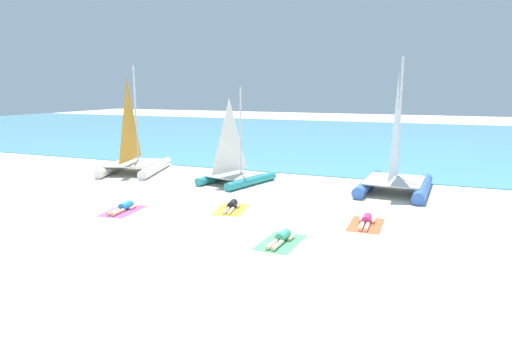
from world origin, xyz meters
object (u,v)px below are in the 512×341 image
(sailboat_teal, at_px, (235,169))
(sunbather_center_right, at_px, (281,238))
(sunbather_center_left, at_px, (232,206))
(sunbather_rightmost, at_px, (366,221))
(towel_leftmost, at_px, (123,211))
(sailboat_white, at_px, (134,157))
(towel_center_left, at_px, (231,209))
(sunbather_leftmost, at_px, (124,207))
(towel_rightmost, at_px, (366,225))
(sailboat_blue, at_px, (395,173))
(towel_center_right, at_px, (280,242))

(sailboat_teal, relative_size, sunbather_center_right, 2.99)
(sunbather_center_left, height_order, sunbather_rightmost, same)
(towel_leftmost, bearing_deg, sunbather_rightmost, 11.26)
(sailboat_white, relative_size, sunbather_rightmost, 3.73)
(sailboat_white, distance_m, towel_center_left, 9.79)
(towel_center_left, bearing_deg, sailboat_teal, 113.09)
(sailboat_white, relative_size, sunbather_leftmost, 3.72)
(towel_rightmost, bearing_deg, sunbather_leftmost, -169.57)
(sailboat_blue, relative_size, towel_leftmost, 3.16)
(towel_leftmost, relative_size, sunbather_rightmost, 1.22)
(sailboat_white, distance_m, sunbather_center_left, 9.74)
(sunbather_center_right, bearing_deg, towel_center_left, 139.17)
(sunbather_leftmost, xyz_separation_m, towel_center_right, (6.77, -1.18, -0.13))
(sunbather_center_right, bearing_deg, sailboat_blue, 75.19)
(towel_leftmost, relative_size, sunbather_center_left, 1.22)
(sunbather_leftmost, bearing_deg, sailboat_white, 118.19)
(sunbather_center_right, relative_size, towel_rightmost, 0.82)
(towel_leftmost, bearing_deg, sailboat_teal, 73.83)
(sailboat_blue, bearing_deg, sailboat_teal, -170.47)
(sailboat_blue, relative_size, sunbather_center_right, 3.84)
(sunbather_center_left, xyz_separation_m, sunbather_center_right, (3.02, -2.86, 0.00))
(sailboat_white, xyz_separation_m, towel_center_right, (11.34, -7.92, -0.86))
(sailboat_teal, bearing_deg, sunbather_leftmost, -91.19)
(towel_center_left, xyz_separation_m, towel_rightmost, (5.13, -0.05, 0.00))
(towel_leftmost, distance_m, sunbather_center_right, 6.85)
(towel_center_right, distance_m, sunbather_center_right, 0.14)
(sunbather_center_left, bearing_deg, sunbather_leftmost, -167.46)
(towel_rightmost, xyz_separation_m, sunbather_rightmost, (-0.00, 0.07, 0.13))
(sailboat_teal, height_order, towel_center_left, sailboat_teal)
(sunbather_center_left, xyz_separation_m, towel_center_right, (3.02, -2.93, -0.13))
(sailboat_blue, height_order, towel_center_right, sailboat_blue)
(sailboat_blue, distance_m, sunbather_center_left, 7.80)
(sailboat_blue, bearing_deg, towel_center_left, -132.97)
(towel_leftmost, height_order, sunbather_leftmost, sunbather_leftmost)
(towel_center_left, bearing_deg, sunbather_leftmost, -155.92)
(sunbather_leftmost, relative_size, towel_rightmost, 0.83)
(sailboat_white, distance_m, towel_center_right, 13.86)
(sailboat_white, height_order, towel_rightmost, sailboat_white)
(towel_rightmost, height_order, sunbather_rightmost, sunbather_rightmost)
(towel_center_right, bearing_deg, sailboat_blue, 73.25)
(sunbather_rightmost, bearing_deg, towel_center_right, -128.19)
(sailboat_blue, bearing_deg, sunbather_center_right, -104.71)
(sunbather_leftmost, bearing_deg, towel_center_right, -15.86)
(towel_center_right, xyz_separation_m, sunbather_rightmost, (2.12, 2.88, 0.13))
(sunbather_leftmost, bearing_deg, sunbather_center_right, -15.30)
(sunbather_center_right, bearing_deg, sailboat_white, 147.35)
(sunbather_center_left, distance_m, sunbather_center_right, 4.16)
(sailboat_blue, xyz_separation_m, towel_rightmost, (-0.39, -5.55, -0.89))
(sunbather_leftmost, bearing_deg, sunbather_rightmost, 4.88)
(sunbather_center_right, bearing_deg, towel_rightmost, 54.39)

